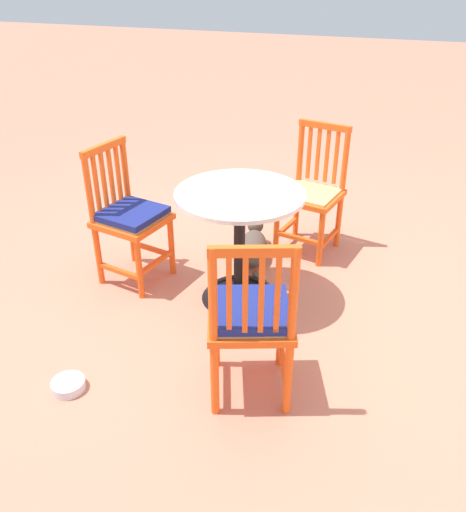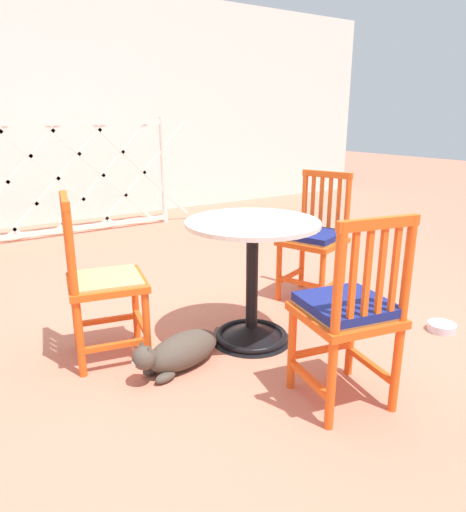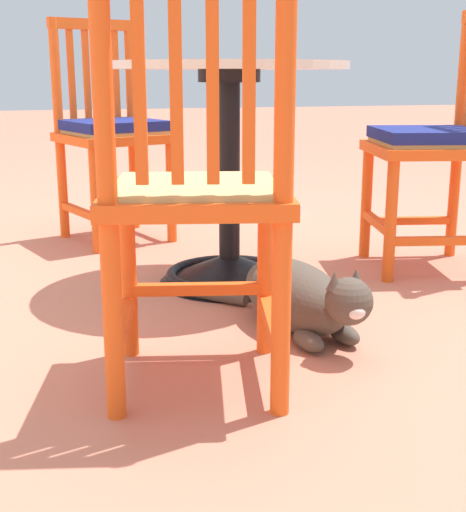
% 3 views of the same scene
% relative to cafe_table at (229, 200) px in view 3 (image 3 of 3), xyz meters
% --- Properties ---
extents(ground_plane, '(24.00, 24.00, 0.00)m').
position_rel_cafe_table_xyz_m(ground_plane, '(-0.06, -0.11, -0.28)').
color(ground_plane, '#C6755B').
extents(cafe_table, '(0.76, 0.76, 0.73)m').
position_rel_cafe_table_xyz_m(cafe_table, '(0.00, 0.00, 0.00)').
color(cafe_table, black).
rests_on(cafe_table, ground_plane).
extents(orange_chair_tucked_in, '(0.47, 0.47, 0.91)m').
position_rel_cafe_table_xyz_m(orange_chair_tucked_in, '(-0.01, -0.75, 0.16)').
color(orange_chair_tucked_in, '#EA5619').
rests_on(orange_chair_tucked_in, ground_plane).
extents(orange_chair_at_corner, '(0.51, 0.51, 0.91)m').
position_rel_cafe_table_xyz_m(orange_chair_at_corner, '(0.77, 0.30, 0.16)').
color(orange_chair_at_corner, '#EA5619').
rests_on(orange_chair_at_corner, ground_plane).
extents(orange_chair_near_fence, '(0.48, 0.48, 0.91)m').
position_rel_cafe_table_xyz_m(orange_chair_near_fence, '(-0.79, 0.28, 0.15)').
color(orange_chair_near_fence, '#EA5619').
rests_on(orange_chair_near_fence, ground_plane).
extents(tabby_cat, '(0.69, 0.39, 0.23)m').
position_rel_cafe_table_xyz_m(tabby_cat, '(-0.52, -0.06, -0.19)').
color(tabby_cat, '#4C4238').
rests_on(tabby_cat, ground_plane).
extents(pet_water_bowl, '(0.17, 0.17, 0.05)m').
position_rel_cafe_table_xyz_m(pet_water_bowl, '(1.06, -0.57, -0.26)').
color(pet_water_bowl, silver).
rests_on(pet_water_bowl, ground_plane).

